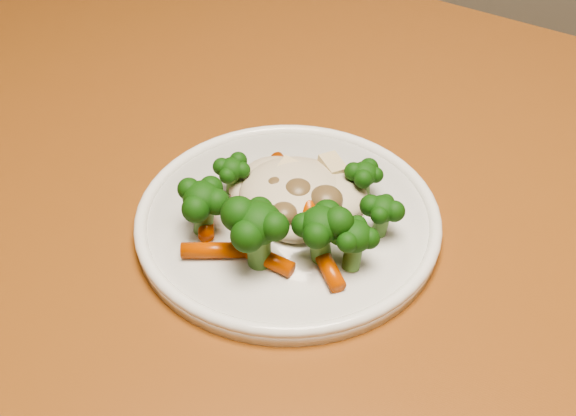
% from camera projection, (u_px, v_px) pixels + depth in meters
% --- Properties ---
extents(dining_table, '(1.36, 1.06, 0.75)m').
position_uv_depth(dining_table, '(231.00, 245.00, 0.70)').
color(dining_table, brown).
rests_on(dining_table, ground).
extents(plate, '(0.24, 0.24, 0.01)m').
position_uv_depth(plate, '(288.00, 221.00, 0.57)').
color(plate, white).
rests_on(plate, dining_table).
extents(meal, '(0.17, 0.15, 0.05)m').
position_uv_depth(meal, '(291.00, 207.00, 0.54)').
color(meal, beige).
rests_on(meal, plate).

